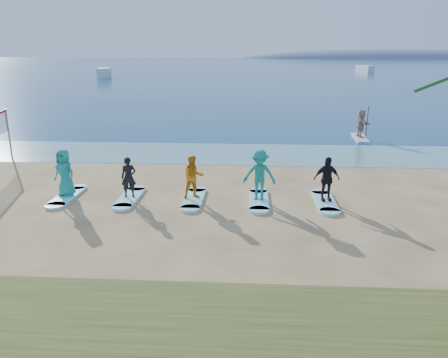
# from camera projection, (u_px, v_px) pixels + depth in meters

# --- Properties ---
(ground) EXTENTS (600.00, 600.00, 0.00)m
(ground) POSITION_uv_depth(u_px,v_px,m) (213.00, 232.00, 13.31)
(ground) COLOR tan
(ground) RESTS_ON ground
(shallow_water) EXTENTS (600.00, 600.00, 0.00)m
(shallow_water) POSITION_uv_depth(u_px,v_px,m) (230.00, 153.00, 23.36)
(shallow_water) COLOR teal
(shallow_water) RESTS_ON ground
(ocean) EXTENTS (600.00, 600.00, 0.00)m
(ocean) POSITION_uv_depth(u_px,v_px,m) (249.00, 64.00, 166.42)
(ocean) COLOR navy
(ocean) RESTS_ON ground
(island_ridge) EXTENTS (220.00, 56.00, 18.00)m
(island_ridge) POSITION_uv_depth(u_px,v_px,m) (390.00, 58.00, 294.87)
(island_ridge) COLOR slate
(island_ridge) RESTS_ON ground
(paddleboard) EXTENTS (0.94, 3.05, 0.12)m
(paddleboard) POSITION_uv_depth(u_px,v_px,m) (360.00, 138.00, 27.26)
(paddleboard) COLOR silver
(paddleboard) RESTS_ON ground
(paddleboarder) EXTENTS (0.77, 1.62, 1.68)m
(paddleboarder) POSITION_uv_depth(u_px,v_px,m) (361.00, 123.00, 27.01)
(paddleboarder) COLOR tan
(paddleboarder) RESTS_ON paddleboard
(boat_offshore_a) EXTENTS (4.14, 8.57, 1.84)m
(boat_offshore_a) POSITION_uv_depth(u_px,v_px,m) (105.00, 77.00, 87.61)
(boat_offshore_a) COLOR silver
(boat_offshore_a) RESTS_ON ground
(boat_offshore_b) EXTENTS (3.48, 6.53, 1.58)m
(boat_offshore_b) POSITION_uv_depth(u_px,v_px,m) (365.00, 72.00, 109.33)
(boat_offshore_b) COLOR silver
(boat_offshore_b) RESTS_ON ground
(surfboard_0) EXTENTS (0.70, 2.20, 0.09)m
(surfboard_0) POSITION_uv_depth(u_px,v_px,m) (67.00, 196.00, 16.41)
(surfboard_0) COLOR #A4F6FF
(surfboard_0) RESTS_ON ground
(student_0) EXTENTS (1.00, 0.83, 1.76)m
(student_0) POSITION_uv_depth(u_px,v_px,m) (65.00, 173.00, 16.15)
(student_0) COLOR teal
(student_0) RESTS_ON surfboard_0
(surfboard_1) EXTENTS (0.70, 2.20, 0.09)m
(surfboard_1) POSITION_uv_depth(u_px,v_px,m) (130.00, 198.00, 16.27)
(surfboard_1) COLOR #A4F6FF
(surfboard_1) RESTS_ON ground
(student_1) EXTENTS (0.60, 0.45, 1.50)m
(student_1) POSITION_uv_depth(u_px,v_px,m) (129.00, 177.00, 16.05)
(student_1) COLOR black
(student_1) RESTS_ON surfboard_1
(surfboard_2) EXTENTS (0.70, 2.20, 0.09)m
(surfboard_2) POSITION_uv_depth(u_px,v_px,m) (194.00, 199.00, 16.13)
(surfboard_2) COLOR #A4F6FF
(surfboard_2) RESTS_ON ground
(student_2) EXTENTS (0.94, 0.84, 1.59)m
(student_2) POSITION_uv_depth(u_px,v_px,m) (193.00, 177.00, 15.89)
(student_2) COLOR orange
(student_2) RESTS_ON surfboard_2
(surfboard_3) EXTENTS (0.70, 2.20, 0.09)m
(surfboard_3) POSITION_uv_depth(u_px,v_px,m) (259.00, 200.00, 15.99)
(surfboard_3) COLOR #A4F6FF
(surfboard_3) RESTS_ON ground
(student_3) EXTENTS (1.26, 0.83, 1.84)m
(student_3) POSITION_uv_depth(u_px,v_px,m) (259.00, 175.00, 15.72)
(student_3) COLOR #1B857E
(student_3) RESTS_ON surfboard_3
(surfboard_4) EXTENTS (0.70, 2.20, 0.09)m
(surfboard_4) POSITION_uv_depth(u_px,v_px,m) (325.00, 201.00, 15.85)
(surfboard_4) COLOR #A4F6FF
(surfboard_4) RESTS_ON ground
(student_4) EXTENTS (1.00, 0.55, 1.62)m
(student_4) POSITION_uv_depth(u_px,v_px,m) (327.00, 179.00, 15.61)
(student_4) COLOR black
(student_4) RESTS_ON surfboard_4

